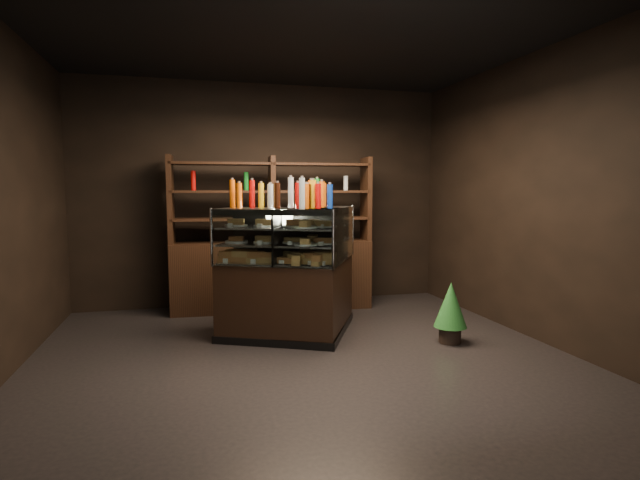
% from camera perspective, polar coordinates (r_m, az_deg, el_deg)
% --- Properties ---
extents(ground, '(5.00, 5.00, 0.00)m').
position_cam_1_polar(ground, '(4.74, -1.68, -13.61)').
color(ground, black).
rests_on(ground, ground).
extents(room_shell, '(5.02, 5.02, 3.01)m').
position_cam_1_polar(room_shell, '(4.49, -1.76, 10.48)').
color(room_shell, black).
rests_on(room_shell, ground).
extents(display_case, '(1.71, 1.43, 1.39)m').
position_cam_1_polar(display_case, '(5.40, -2.49, -6.05)').
color(display_case, black).
rests_on(display_case, ground).
extents(food_display, '(1.35, 1.13, 0.43)m').
position_cam_1_polar(food_display, '(5.31, -2.48, -0.08)').
color(food_display, '#BC7B43').
rests_on(food_display, display_case).
extents(bottles_top, '(1.19, 0.99, 0.30)m').
position_cam_1_polar(bottles_top, '(5.29, -2.55, 5.23)').
color(bottles_top, '#D8590A').
rests_on(bottles_top, display_case).
extents(potted_conifer, '(0.34, 0.34, 0.72)m').
position_cam_1_polar(potted_conifer, '(5.32, 14.71, -7.04)').
color(potted_conifer, black).
rests_on(potted_conifer, ground).
extents(back_shelving, '(2.61, 0.57, 2.00)m').
position_cam_1_polar(back_shelving, '(6.56, -5.44, -2.78)').
color(back_shelving, black).
rests_on(back_shelving, ground).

